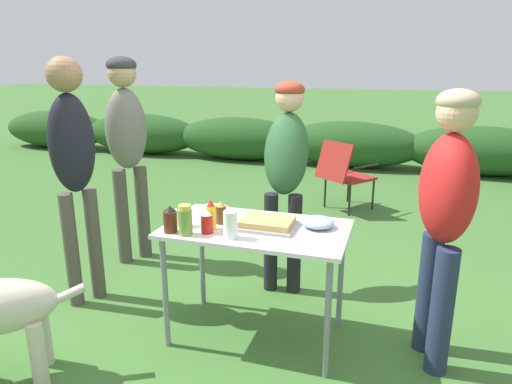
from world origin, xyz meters
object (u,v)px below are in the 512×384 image
ketchup_bottle (207,222)px  standing_person_in_gray_fleece (446,205)px  paper_cup_stack (230,225)px  bbq_sauce_bottle (170,219)px  standing_person_with_beanie (286,161)px  camp_chair_green_behind_table (344,172)px  mixing_bowl (318,222)px  standing_person_in_dark_puffer (127,136)px  food_tray (267,223)px  relish_jar (185,220)px  standing_person_in_navy_coat (73,157)px  plate_stack (213,210)px  mayo_bottle (182,216)px  folding_table (256,239)px  beer_bottle (221,213)px  mustard_bottle (211,215)px

ketchup_bottle → standing_person_in_gray_fleece: bearing=11.3°
paper_cup_stack → bbq_sauce_bottle: size_ratio=0.98×
standing_person_with_beanie → camp_chair_green_behind_table: standing_person_with_beanie is taller
mixing_bowl → bbq_sauce_bottle: size_ratio=1.22×
bbq_sauce_bottle → standing_person_in_dark_puffer: (-0.94, 1.05, 0.29)m
food_tray → standing_person_in_gray_fleece: size_ratio=0.22×
mixing_bowl → relish_jar: relish_jar is taller
paper_cup_stack → bbq_sauce_bottle: bbq_sauce_bottle is taller
standing_person_in_dark_puffer → camp_chair_green_behind_table: standing_person_in_dark_puffer is taller
paper_cup_stack → standing_person_in_navy_coat: 1.29m
plate_stack → mayo_bottle: mayo_bottle is taller
mixing_bowl → relish_jar: 0.79m
folding_table → food_tray: 0.12m
mixing_bowl → standing_person_in_dark_puffer: bearing=157.9°
plate_stack → standing_person_in_navy_coat: 1.03m
folding_table → mixing_bowl: mixing_bowl is taller
beer_bottle → ketchup_bottle: 0.18m
mixing_bowl → mayo_bottle: bearing=-164.2°
plate_stack → standing_person_with_beanie: size_ratio=0.13×
paper_cup_stack → beer_bottle: paper_cup_stack is taller
paper_cup_stack → standing_person_in_gray_fleece: bearing=14.4°
paper_cup_stack → standing_person_with_beanie: size_ratio=0.10×
folding_table → mixing_bowl: bearing=17.0°
beer_bottle → bbq_sauce_bottle: bbq_sauce_bottle is taller
beer_bottle → standing_person_in_gray_fleece: 1.29m
bbq_sauce_bottle → standing_person_in_gray_fleece: bearing=11.6°
folding_table → beer_bottle: beer_bottle is taller
relish_jar → mustard_bottle: bearing=51.4°
beer_bottle → camp_chair_green_behind_table: bearing=81.7°
folding_table → standing_person_in_gray_fleece: (1.05, 0.08, 0.29)m
paper_cup_stack → camp_chair_green_behind_table: size_ratio=0.19×
standing_person_in_navy_coat → standing_person_in_gray_fleece: standing_person_in_navy_coat is taller
camp_chair_green_behind_table → mixing_bowl: bearing=-49.5°
plate_stack → camp_chair_green_behind_table: 2.69m
mixing_bowl → ketchup_bottle: ketchup_bottle is taller
ketchup_bottle → standing_person_in_navy_coat: standing_person_in_navy_coat is taller
mayo_bottle → camp_chair_green_behind_table: 3.00m
mixing_bowl → standing_person_with_beanie: 0.78m
plate_stack → mixing_bowl: mixing_bowl is taller
paper_cup_stack → standing_person_in_navy_coat: size_ratio=0.09×
ketchup_bottle → food_tray: bearing=31.7°
plate_stack → mustard_bottle: bearing=-69.3°
plate_stack → standing_person_with_beanie: standing_person_with_beanie is taller
folding_table → mayo_bottle: mayo_bottle is taller
food_tray → camp_chair_green_behind_table: 2.81m
paper_cup_stack → standing_person_in_navy_coat: standing_person_in_navy_coat is taller
beer_bottle → relish_jar: 0.27m
plate_stack → mustard_bottle: mustard_bottle is taller
mixing_bowl → camp_chair_green_behind_table: (-0.17, 2.69, -0.30)m
food_tray → ketchup_bottle: 0.36m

